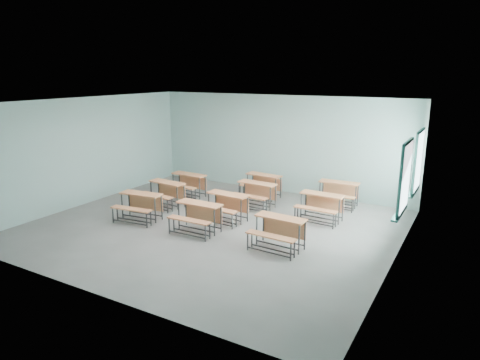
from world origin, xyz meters
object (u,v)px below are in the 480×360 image
at_px(desk_unit_r0c2, 278,228).
at_px(desk_unit_r2c1, 255,191).
at_px(desk_unit_r2c0, 187,182).
at_px(desk_unit_r1c0, 165,190).
at_px(desk_unit_r3c2, 338,190).
at_px(desk_unit_r0c1, 197,213).
at_px(desk_unit_r3c1, 262,182).
at_px(desk_unit_r2c2, 321,203).
at_px(desk_unit_r0c0, 139,203).
at_px(desk_unit_r1c1, 226,203).

height_order(desk_unit_r0c2, desk_unit_r2c1, same).
distance_m(desk_unit_r2c0, desk_unit_r2c1, 2.43).
bearing_deg(desk_unit_r1c0, desk_unit_r3c2, 34.84).
xyz_separation_m(desk_unit_r0c1, desk_unit_r3c2, (2.43, 3.81, 0.00)).
distance_m(desk_unit_r3c1, desk_unit_r3c2, 2.41).
relative_size(desk_unit_r1c0, desk_unit_r2c2, 1.03).
distance_m(desk_unit_r0c0, desk_unit_r3c1, 4.06).
height_order(desk_unit_r1c0, desk_unit_r3c1, same).
bearing_deg(desk_unit_r3c2, desk_unit_r2c1, -151.03).
bearing_deg(desk_unit_r2c0, desk_unit_r3c2, 19.25).
height_order(desk_unit_r0c0, desk_unit_r2c1, same).
bearing_deg(desk_unit_r1c0, desk_unit_r0c2, -10.77).
bearing_deg(desk_unit_r3c2, desk_unit_r2c0, -165.55).
distance_m(desk_unit_r2c0, desk_unit_r3c1, 2.41).
bearing_deg(desk_unit_r2c1, desk_unit_r3c1, 108.98).
bearing_deg(desk_unit_r2c1, desk_unit_r2c0, -174.66).
distance_m(desk_unit_r1c1, desk_unit_r2c2, 2.55).
distance_m(desk_unit_r0c2, desk_unit_r3c2, 3.78).
height_order(desk_unit_r1c1, desk_unit_r3c2, same).
distance_m(desk_unit_r0c0, desk_unit_r2c1, 3.38).
height_order(desk_unit_r0c2, desk_unit_r3c2, same).
bearing_deg(desk_unit_r0c1, desk_unit_r0c2, 0.11).
bearing_deg(desk_unit_r2c2, desk_unit_r2c0, -179.07).
bearing_deg(desk_unit_r1c0, desk_unit_r2c1, 33.05).
distance_m(desk_unit_r0c2, desk_unit_r1c1, 2.28).
bearing_deg(desk_unit_r1c0, desk_unit_r2c2, 18.61).
relative_size(desk_unit_r0c2, desk_unit_r2c1, 1.00).
bearing_deg(desk_unit_r3c1, desk_unit_r1c0, -126.18).
distance_m(desk_unit_r2c0, desk_unit_r3c2, 4.74).
bearing_deg(desk_unit_r1c1, desk_unit_r0c1, -94.71).
relative_size(desk_unit_r0c0, desk_unit_r2c0, 1.04).
bearing_deg(desk_unit_r3c2, desk_unit_r3c1, -176.17).
bearing_deg(desk_unit_r2c0, desk_unit_r0c2, -26.72).
bearing_deg(desk_unit_r2c2, desk_unit_r1c0, -164.44).
distance_m(desk_unit_r2c2, desk_unit_r3c2, 1.49).
relative_size(desk_unit_r1c0, desk_unit_r3c2, 1.03).
bearing_deg(desk_unit_r0c1, desk_unit_r2c1, 81.97).
relative_size(desk_unit_r1c1, desk_unit_r2c2, 1.02).
height_order(desk_unit_r0c0, desk_unit_r0c2, same).
relative_size(desk_unit_r0c0, desk_unit_r3c2, 1.04).
xyz_separation_m(desk_unit_r1c1, desk_unit_r2c2, (2.23, 1.25, 0.00)).
relative_size(desk_unit_r2c2, desk_unit_r3c1, 0.96).
xyz_separation_m(desk_unit_r2c1, desk_unit_r3c2, (2.11, 1.29, 0.00)).
relative_size(desk_unit_r1c0, desk_unit_r3c1, 0.99).
relative_size(desk_unit_r0c0, desk_unit_r2c1, 1.04).
bearing_deg(desk_unit_r2c2, desk_unit_r0c1, -133.73).
height_order(desk_unit_r0c1, desk_unit_r1c0, same).
bearing_deg(desk_unit_r1c1, desk_unit_r2c1, 88.85).
relative_size(desk_unit_r0c2, desk_unit_r2c2, 1.01).
bearing_deg(desk_unit_r0c0, desk_unit_r1c0, 91.51).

